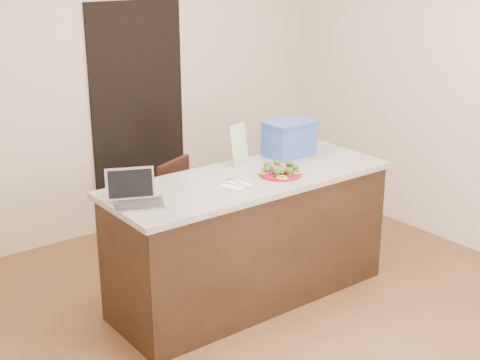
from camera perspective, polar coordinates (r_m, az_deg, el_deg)
ground at (r=4.78m, az=2.68°, el=-10.96°), size 4.00×4.00×0.00m
room_shell at (r=4.22m, az=3.01°, el=8.50°), size 4.00×4.00×4.00m
doorway at (r=6.01m, az=-8.65°, el=5.40°), size 0.90×0.02×2.00m
island at (r=4.75m, az=0.82°, el=-4.92°), size 2.06×0.76×0.92m
plate at (r=4.61m, az=3.46°, el=0.56°), size 0.30×0.30×0.02m
meatballs at (r=4.60m, az=3.41°, el=0.89°), size 0.12×0.12×0.04m
broccoli at (r=4.60m, az=3.47°, el=1.11°), size 0.25×0.25×0.04m
pepper_rings at (r=4.61m, az=3.46°, el=0.68°), size 0.26×0.26×0.01m
napkin at (r=4.41m, az=-0.38°, el=-0.40°), size 0.19×0.19×0.01m
fork at (r=4.40m, az=-0.64°, el=-0.35°), size 0.04×0.14×0.00m
knife at (r=4.41m, az=0.08°, el=-0.30°), size 0.03×0.21×0.01m
yogurt_bottle at (r=4.60m, az=3.58°, el=0.73°), size 0.03×0.03×0.07m
laptop at (r=4.12m, az=-8.97°, el=-1.22°), size 0.36×0.35×0.21m
leaflet at (r=4.84m, az=-0.06°, el=3.11°), size 0.20×0.12×0.29m
blue_box at (r=5.04m, az=4.21°, el=3.60°), size 0.37×0.27×0.27m
chair at (r=5.18m, az=-5.03°, el=-2.55°), size 0.51×0.52×0.87m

